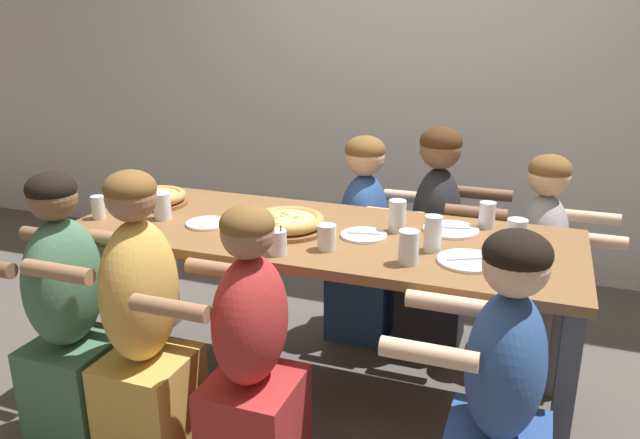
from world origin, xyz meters
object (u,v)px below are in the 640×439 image
at_px(empty_plate_c, 451,230).
at_px(diner_near_center, 251,364).
at_px(drinking_glass_d, 98,207).
at_px(drinking_glass_f, 433,236).
at_px(empty_plate_b, 364,235).
at_px(diner_far_right, 539,271).
at_px(drinking_glass_e, 162,206).
at_px(empty_plate_d, 208,223).
at_px(drinking_glass_h, 516,238).
at_px(cocktail_glass_blue, 278,243).
at_px(diner_near_midleft, 143,333).
at_px(diner_near_right, 499,410).
at_px(drinking_glass_b, 397,218).
at_px(drinking_glass_c, 487,217).
at_px(pizza_board_second, 288,223).
at_px(diner_far_center, 364,246).
at_px(drinking_glass_a, 327,238).
at_px(diner_near_left, 69,322).
at_px(drinking_glass_g, 409,249).
at_px(pizza_board_main, 158,198).
at_px(diner_far_midright, 435,249).
at_px(empty_plate_a, 468,261).

distance_m(empty_plate_c, diner_near_center, 1.03).
distance_m(drinking_glass_d, drinking_glass_f, 1.49).
height_order(empty_plate_b, diner_far_right, diner_far_right).
xyz_separation_m(drinking_glass_e, drinking_glass_f, (1.21, 0.02, 0.00)).
relative_size(empty_plate_d, drinking_glass_h, 1.28).
height_order(cocktail_glass_blue, diner_near_midleft, diner_near_midleft).
bearing_deg(diner_far_right, diner_near_right, -3.83).
bearing_deg(empty_plate_d, drinking_glass_b, 14.00).
bearing_deg(drinking_glass_b, cocktail_glass_blue, -131.60).
xyz_separation_m(drinking_glass_b, drinking_glass_c, (0.35, 0.18, -0.01)).
height_order(drinking_glass_b, diner_near_midleft, diner_near_midleft).
relative_size(cocktail_glass_blue, diner_near_midleft, 0.10).
height_order(empty_plate_c, drinking_glass_c, drinking_glass_c).
bearing_deg(pizza_board_second, empty_plate_b, 5.66).
relative_size(drinking_glass_c, diner_far_right, 0.11).
xyz_separation_m(pizza_board_second, diner_far_center, (0.15, 0.66, -0.32)).
xyz_separation_m(drinking_glass_a, diner_far_right, (0.80, 0.82, -0.35)).
distance_m(drinking_glass_b, drinking_glass_d, 1.34).
bearing_deg(empty_plate_b, diner_near_midleft, -137.92).
distance_m(empty_plate_d, cocktail_glass_blue, 0.48).
distance_m(drinking_glass_d, diner_near_right, 1.90).
bearing_deg(diner_near_left, drinking_glass_e, -11.76).
bearing_deg(empty_plate_d, drinking_glass_g, -8.51).
xyz_separation_m(drinking_glass_d, drinking_glass_f, (1.49, 0.11, 0.01)).
distance_m(empty_plate_c, drinking_glass_f, 0.27).
xyz_separation_m(pizza_board_main, drinking_glass_h, (1.67, -0.11, 0.04)).
xyz_separation_m(drinking_glass_c, drinking_glass_d, (-1.66, -0.47, 0.00)).
distance_m(drinking_glass_b, diner_near_center, 0.88).
bearing_deg(empty_plate_c, diner_near_midleft, -141.25).
distance_m(drinking_glass_f, drinking_glass_h, 0.31).
height_order(drinking_glass_c, diner_near_left, diner_near_left).
xyz_separation_m(empty_plate_b, drinking_glass_d, (-1.19, -0.18, 0.05)).
relative_size(empty_plate_c, drinking_glass_c, 2.09).
bearing_deg(diner_near_midleft, diner_far_midright, -35.27).
bearing_deg(drinking_glass_f, diner_near_right, -59.23).
distance_m(drinking_glass_e, diner_far_right, 1.81).
xyz_separation_m(pizza_board_second, drinking_glass_d, (-0.87, -0.14, 0.02)).
height_order(drinking_glass_a, drinking_glass_d, drinking_glass_d).
bearing_deg(empty_plate_b, drinking_glass_d, -171.64).
distance_m(drinking_glass_a, diner_near_center, 0.56).
relative_size(pizza_board_main, diner_near_left, 0.25).
bearing_deg(pizza_board_main, empty_plate_a, -8.83).
bearing_deg(empty_plate_c, pizza_board_main, -175.93).
xyz_separation_m(drinking_glass_h, diner_near_right, (0.02, -0.60, -0.36)).
xyz_separation_m(empty_plate_b, drinking_glass_h, (0.60, -0.02, 0.07)).
bearing_deg(diner_near_center, drinking_glass_f, -43.74).
distance_m(drinking_glass_d, diner_far_center, 1.34).
bearing_deg(diner_far_center, diner_near_right, 32.76).
height_order(empty_plate_c, diner_near_center, diner_near_center).
height_order(pizza_board_main, diner_near_left, diner_near_left).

